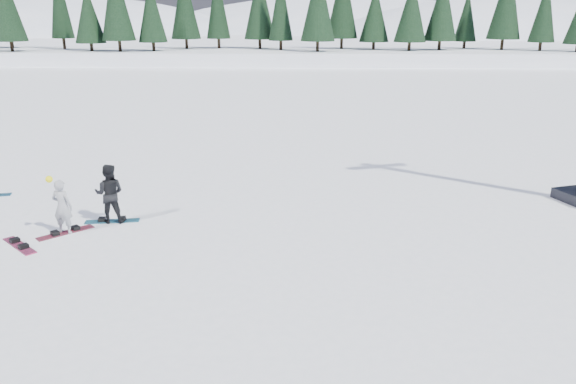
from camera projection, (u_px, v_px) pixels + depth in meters
The scene contains 7 objects.
ground at pixel (71, 227), 15.52m from camera, with size 420.00×420.00×0.00m, color white.
alpine_backdrop at pixel (254, 72), 200.29m from camera, with size 412.50×227.00×53.20m.
snowboarder_woman at pixel (62, 206), 14.83m from camera, with size 0.60×0.44×1.63m.
snowboarder_man at pixel (109, 193), 15.64m from camera, with size 0.82×0.64×1.68m, color black.
snowboard_woman at pixel (66, 233), 15.06m from camera, with size 1.50×0.28×0.03m, color maroon.
snowboard_man at pixel (112, 221), 15.89m from camera, with size 1.50×0.28×0.03m, color #196D8D.
snowboard_loose_b at pixel (19, 246), 14.22m from camera, with size 1.50×0.28×0.03m, color #9A214A.
Camera 1 is at (6.44, -14.31, 5.62)m, focal length 35.00 mm.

